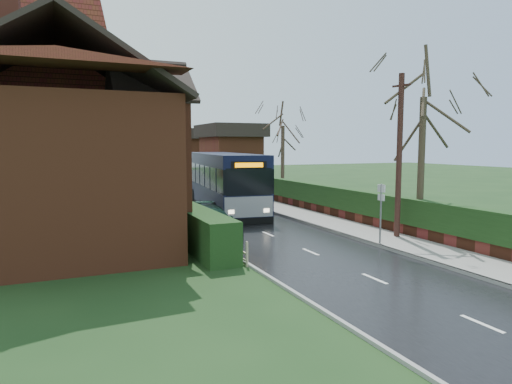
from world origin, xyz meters
name	(u,v)px	position (x,y,z in m)	size (l,w,h in m)	color
ground	(287,243)	(0.00, 0.00, 0.00)	(140.00, 140.00, 0.00)	#233F1B
road	(215,212)	(0.00, 10.00, 0.01)	(6.00, 100.00, 0.02)	black
pavement	(275,207)	(4.25, 10.00, 0.07)	(2.50, 100.00, 0.14)	slate
kerb_right	(258,208)	(3.05, 10.00, 0.07)	(0.12, 100.00, 0.14)	gray
kerb_left	(167,214)	(-3.05, 10.00, 0.05)	(0.12, 100.00, 0.10)	gray
front_hedge	(172,214)	(-3.90, 5.00, 0.80)	(1.20, 16.00, 1.60)	#183213
picket_fence	(187,220)	(-3.15, 5.00, 0.45)	(0.10, 16.00, 0.90)	tan
right_wall_hedge	(295,192)	(5.80, 10.00, 1.02)	(0.60, 50.00, 1.80)	brown
brick_house	(65,142)	(-8.73, 4.78, 4.38)	(9.30, 14.60, 10.30)	brown
bus	(223,182)	(0.80, 10.57, 1.84)	(4.18, 12.44, 3.71)	black
car_silver	(174,203)	(-2.75, 9.38, 0.77)	(1.81, 4.49, 1.53)	#B7B6BC
car_green	(208,223)	(-2.90, 2.25, 0.73)	(2.05, 5.05, 1.47)	black
car_distant	(142,174)	(0.75, 41.32, 0.64)	(1.36, 3.91, 1.29)	black
bus_stop_sign	(381,205)	(3.20, -2.26, 1.75)	(0.09, 0.40, 2.65)	slate
telegraph_pole	(399,157)	(4.88, -1.34, 3.73)	(0.25, 0.95, 7.38)	black
tree_right_near	(424,87)	(6.00, -1.52, 6.81)	(4.22, 4.22, 9.12)	#352B1F
tree_right_far	(283,121)	(8.49, 17.20, 6.26)	(4.34, 4.34, 8.38)	#3C2C23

